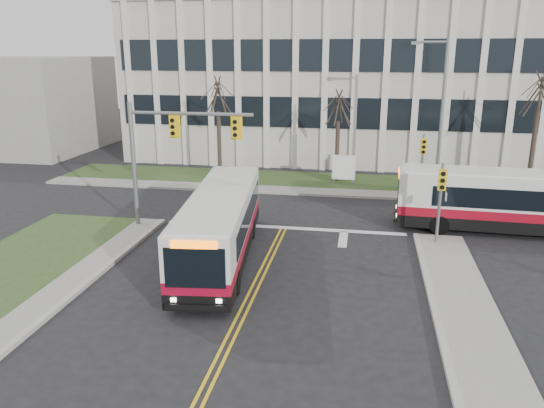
{
  "coord_description": "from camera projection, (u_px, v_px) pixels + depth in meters",
  "views": [
    {
      "loc": [
        3.8,
        -16.64,
        8.53
      ],
      "look_at": [
        -0.13,
        5.51,
        2.0
      ],
      "focal_mm": 35.0,
      "sensor_mm": 36.0,
      "label": 1
    }
  ],
  "objects": [
    {
      "name": "directory_sign",
      "position": [
        344.0,
        168.0,
        34.55
      ],
      "size": [
        1.5,
        0.12,
        2.0
      ],
      "color": "slate",
      "rests_on": "ground"
    },
    {
      "name": "tree_left",
      "position": [
        218.0,
        98.0,
        35.24
      ],
      "size": [
        1.8,
        1.8,
        7.7
      ],
      "color": "#42352B",
      "rests_on": "ground"
    },
    {
      "name": "bus_cross",
      "position": [
        515.0,
        203.0,
        25.47
      ],
      "size": [
        11.06,
        2.86,
        2.92
      ],
      "primitive_type": null,
      "rotation": [
        0.0,
        0.0,
        -1.62
      ],
      "color": "silver",
      "rests_on": "ground"
    },
    {
      "name": "building_lawn",
      "position": [
        382.0,
        184.0,
        34.91
      ],
      "size": [
        44.0,
        5.0,
        0.12
      ],
      "primitive_type": "cube",
      "color": "#2D481F",
      "rests_on": "ground"
    },
    {
      "name": "ground",
      "position": [
        248.0,
        301.0,
        18.75
      ],
      "size": [
        120.0,
        120.0,
        0.0
      ],
      "primitive_type": "plane",
      "color": "black",
      "rests_on": "ground"
    },
    {
      "name": "signal_pole_far",
      "position": [
        423.0,
        156.0,
        31.4
      ],
      "size": [
        0.34,
        0.39,
        3.8
      ],
      "color": "slate",
      "rests_on": "ground"
    },
    {
      "name": "tree_mid",
      "position": [
        339.0,
        109.0,
        34.26
      ],
      "size": [
        1.8,
        1.8,
        6.82
      ],
      "color": "#42352B",
      "rests_on": "ground"
    },
    {
      "name": "building_annex",
      "position": [
        23.0,
        104.0,
        46.58
      ],
      "size": [
        12.0,
        12.0,
        8.0
      ],
      "primitive_type": "cube",
      "color": "#9E9B93",
      "rests_on": "ground"
    },
    {
      "name": "tree_right",
      "position": [
        540.0,
        96.0,
        31.77
      ],
      "size": [
        1.8,
        1.8,
        8.25
      ],
      "color": "#42352B",
      "rests_on": "ground"
    },
    {
      "name": "mast_arm_signal",
      "position": [
        165.0,
        144.0,
        25.28
      ],
      "size": [
        6.11,
        0.38,
        6.2
      ],
      "color": "slate",
      "rests_on": "ground"
    },
    {
      "name": "sidewalk_cross",
      "position": [
        383.0,
        195.0,
        32.26
      ],
      "size": [
        44.0,
        1.6,
        0.14
      ],
      "primitive_type": "cube",
      "color": "#9E9B93",
      "rests_on": "ground"
    },
    {
      "name": "bus_main",
      "position": [
        221.0,
        227.0,
        22.19
      ],
      "size": [
        3.51,
        10.82,
        2.83
      ],
      "primitive_type": null,
      "rotation": [
        0.0,
        0.0,
        0.12
      ],
      "color": "silver",
      "rests_on": "ground"
    },
    {
      "name": "signal_pole_near",
      "position": [
        441.0,
        193.0,
        23.37
      ],
      "size": [
        0.34,
        0.39,
        3.8
      ],
      "color": "slate",
      "rests_on": "ground"
    },
    {
      "name": "streetlight",
      "position": [
        439.0,
        109.0,
        31.27
      ],
      "size": [
        2.15,
        0.25,
        9.2
      ],
      "color": "slate",
      "rests_on": "ground"
    },
    {
      "name": "office_building",
      "position": [
        383.0,
        82.0,
        44.6
      ],
      "size": [
        40.0,
        16.0,
        12.0
      ],
      "primitive_type": "cube",
      "color": "beige",
      "rests_on": "ground"
    }
  ]
}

